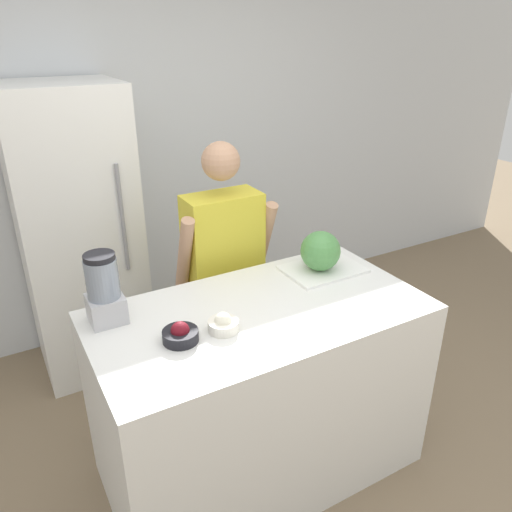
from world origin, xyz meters
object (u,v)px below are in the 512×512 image
refrigerator (79,236)px  bowl_cherries (180,334)px  watermelon (320,251)px  bowl_cream (223,324)px  blender (104,290)px  person (224,277)px

refrigerator → bowl_cherries: 1.44m
refrigerator → watermelon: size_ratio=8.89×
bowl_cherries → bowl_cream: bearing=-4.8°
refrigerator → bowl_cherries: size_ratio=12.43×
watermelon → bowl_cherries: (-0.87, -0.24, -0.09)m
watermelon → blender: blender is taller
person → bowl_cherries: bearing=-127.8°
person → blender: (-0.75, -0.38, 0.30)m
refrigerator → blender: size_ratio=5.78×
watermelon → blender: bearing=176.7°
bowl_cherries → blender: size_ratio=0.47×
person → blender: bearing=-152.9°
person → bowl_cherries: person is taller
person → bowl_cherries: (-0.53, -0.68, 0.18)m
refrigerator → watermelon: 1.55m
person → bowl_cream: (-0.35, -0.70, 0.17)m
bowl_cream → person: bearing=63.7°
blender → person: bearing=27.1°
watermelon → bowl_cream: (-0.68, -0.25, -0.09)m
blender → refrigerator: bearing=84.6°
refrigerator → person: 0.99m
refrigerator → bowl_cherries: (0.11, -1.43, 0.06)m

